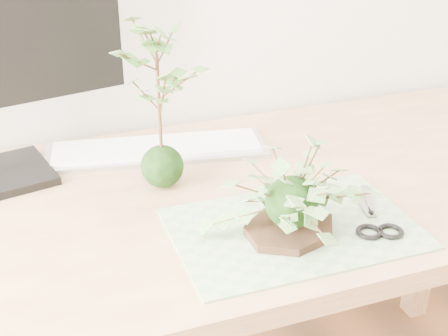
{
  "coord_description": "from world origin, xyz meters",
  "views": [
    {
      "loc": [
        -0.33,
        0.24,
        1.33
      ],
      "look_at": [
        0.0,
        1.14,
        0.84
      ],
      "focal_mm": 50.0,
      "sensor_mm": 36.0,
      "label": 1
    }
  ],
  "objects_px": {
    "desk": "(234,228)",
    "maple_kokedama": "(157,66)",
    "ivy_kokedama": "(293,180)",
    "keyboard": "(157,149)"
  },
  "relations": [
    {
      "from": "desk",
      "to": "ivy_kokedama",
      "type": "relative_size",
      "value": 5.07
    },
    {
      "from": "desk",
      "to": "ivy_kokedama",
      "type": "distance_m",
      "value": 0.27
    },
    {
      "from": "maple_kokedama",
      "to": "keyboard",
      "type": "relative_size",
      "value": 0.71
    },
    {
      "from": "maple_kokedama",
      "to": "ivy_kokedama",
      "type": "bearing_deg",
      "value": -57.58
    },
    {
      "from": "desk",
      "to": "keyboard",
      "type": "relative_size",
      "value": 3.22
    },
    {
      "from": "desk",
      "to": "maple_kokedama",
      "type": "bearing_deg",
      "value": 152.42
    },
    {
      "from": "ivy_kokedama",
      "to": "keyboard",
      "type": "relative_size",
      "value": 0.64
    },
    {
      "from": "desk",
      "to": "maple_kokedama",
      "type": "xyz_separation_m",
      "value": [
        -0.13,
        0.07,
        0.33
      ]
    },
    {
      "from": "ivy_kokedama",
      "to": "desk",
      "type": "bearing_deg",
      "value": 99.93
    },
    {
      "from": "keyboard",
      "to": "ivy_kokedama",
      "type": "bearing_deg",
      "value": -61.86
    }
  ]
}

